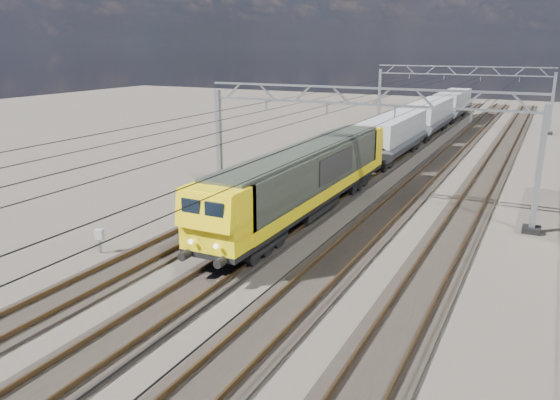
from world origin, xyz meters
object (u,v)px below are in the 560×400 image
at_px(catenary_gantry_mid, 359,144).
at_px(locomotive, 307,177).
at_px(catenary_gantry_far, 461,95).
at_px(hopper_wagon_mid, 429,115).
at_px(hopper_wagon_lead, 393,134).
at_px(hopper_wagon_third, 453,103).
at_px(trackside_cabinet, 99,235).

xyz_separation_m(catenary_gantry_mid, locomotive, (-2.00, -2.71, -1.58)).
relative_size(catenary_gantry_mid, catenary_gantry_far, 1.00).
height_order(locomotive, hopper_wagon_mid, locomotive).
bearing_deg(hopper_wagon_lead, catenary_gantry_far, 84.56).
bearing_deg(hopper_wagon_third, hopper_wagon_lead, -90.00).
relative_size(locomotive, hopper_wagon_third, 1.62).
height_order(hopper_wagon_mid, trackside_cabinet, hopper_wagon_mid).
distance_m(hopper_wagon_mid, trackside_cabinet, 41.84).
relative_size(catenary_gantry_far, hopper_wagon_lead, 1.53).
distance_m(locomotive, hopper_wagon_third, 46.10).
distance_m(hopper_wagon_lead, hopper_wagon_mid, 14.20).
distance_m(catenary_gantry_mid, hopper_wagon_lead, 15.21).
bearing_deg(hopper_wagon_mid, trackside_cabinet, -98.71).
height_order(catenary_gantry_mid, trackside_cabinet, catenary_gantry_mid).
xyz_separation_m(catenary_gantry_far, hopper_wagon_third, (-2.00, 7.38, -1.67)).
distance_m(catenary_gantry_far, locomotive, 38.79).
height_order(catenary_gantry_far, locomotive, catenary_gantry_far).
distance_m(catenary_gantry_far, trackside_cabinet, 48.96).
height_order(locomotive, hopper_wagon_third, locomotive).
bearing_deg(locomotive, catenary_gantry_far, 87.04).
height_order(locomotive, hopper_wagon_lead, locomotive).
distance_m(catenary_gantry_mid, trackside_cabinet, 15.05).
xyz_separation_m(catenary_gantry_mid, catenary_gantry_far, (0.00, 36.00, 0.00)).
xyz_separation_m(catenary_gantry_mid, hopper_wagon_third, (-2.00, 43.38, -1.67)).
relative_size(hopper_wagon_lead, trackside_cabinet, 11.35).
bearing_deg(locomotive, hopper_wagon_mid, 90.00).
xyz_separation_m(locomotive, trackside_cabinet, (-6.33, -9.44, -1.46)).
height_order(catenary_gantry_mid, hopper_wagon_mid, catenary_gantry_mid).
bearing_deg(locomotive, hopper_wagon_third, 90.00).
bearing_deg(locomotive, trackside_cabinet, -123.86).
bearing_deg(trackside_cabinet, hopper_wagon_third, 65.19).
relative_size(catenary_gantry_far, hopper_wagon_mid, 1.53).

